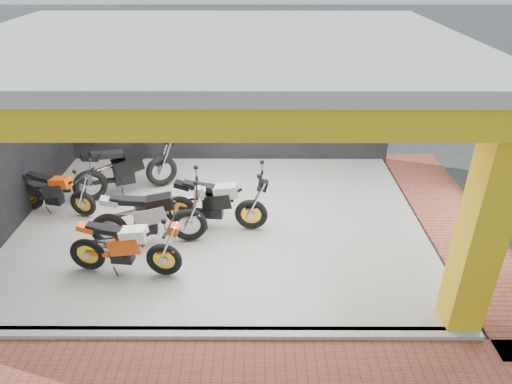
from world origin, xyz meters
TOP-DOWN VIEW (x-y plane):
  - ground at (0.00, 0.00)m, footprint 80.00×80.00m
  - showroom_floor at (0.00, 2.00)m, footprint 8.00×6.00m
  - showroom_ceiling at (0.00, 2.00)m, footprint 8.40×6.40m
  - back_wall at (0.00, 5.10)m, footprint 8.20×0.20m
  - corner_column at (3.75, -0.75)m, footprint 0.50×0.50m
  - header_beam_front at (0.00, -1.00)m, footprint 8.40×0.30m
  - header_beam_right at (4.00, 2.00)m, footprint 0.30×6.40m
  - floor_kerb at (0.00, -1.02)m, footprint 8.00×0.20m
  - paver_front at (0.00, -1.80)m, footprint 9.00×1.40m
  - paver_right at (4.80, 2.00)m, footprint 1.40×7.00m
  - moto_hero at (-0.81, 0.25)m, footprint 2.12×0.97m
  - moto_row_a at (0.62, 1.67)m, footprint 2.21×1.00m
  - moto_row_b at (-0.52, 1.27)m, footprint 2.32×1.09m
  - moto_row_c at (-2.80, 2.15)m, footprint 2.00×1.11m
  - moto_row_d at (-1.44, 3.48)m, footprint 2.57×1.91m

SIDE VIEW (x-z plane):
  - ground at x=0.00m, z-range 0.00..0.00m
  - paver_front at x=0.00m, z-range 0.00..0.03m
  - paver_right at x=4.80m, z-range 0.00..0.03m
  - showroom_floor at x=0.00m, z-range 0.00..0.10m
  - floor_kerb at x=0.00m, z-range 0.00..0.10m
  - moto_row_c at x=-2.80m, z-range 0.10..1.25m
  - moto_hero at x=-0.81m, z-range 0.10..1.35m
  - moto_row_a at x=0.62m, z-range 0.10..1.41m
  - moto_row_b at x=-0.52m, z-range 0.10..1.47m
  - moto_row_d at x=-1.44m, z-range 0.10..1.58m
  - back_wall at x=0.00m, z-range 0.00..3.50m
  - corner_column at x=3.75m, z-range 0.00..3.50m
  - header_beam_front at x=0.00m, z-range 3.10..3.50m
  - header_beam_right at x=4.00m, z-range 3.10..3.50m
  - showroom_ceiling at x=0.00m, z-range 3.50..3.70m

